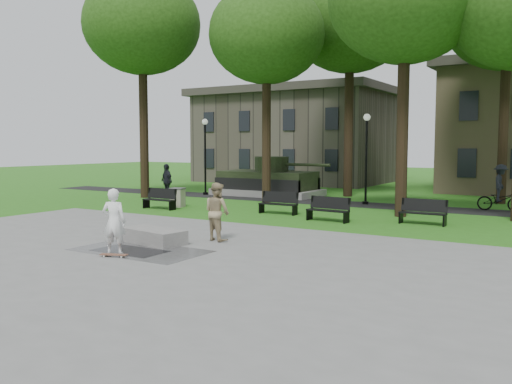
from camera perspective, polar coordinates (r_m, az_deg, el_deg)
ground at (r=18.40m, az=-3.48°, el=-4.80°), size 120.00×120.00×0.00m
plaza at (r=14.67m, az=-14.88°, el=-7.44°), size 22.00×16.00×0.02m
footpath at (r=28.96m, az=10.31°, el=-1.27°), size 44.00×2.60×0.01m
building_left at (r=46.56m, az=4.24°, el=5.57°), size 15.00×10.00×7.20m
tree_0 at (r=33.45m, az=-11.91°, el=16.80°), size 6.80×6.80×12.97m
tree_1 at (r=29.98m, az=1.12°, el=16.21°), size 6.20×6.20×11.63m
tree_4 at (r=34.03m, az=9.88°, el=17.25°), size 7.20×7.20×13.50m
tree_5 at (r=32.24m, az=24.99°, el=16.24°), size 6.40×6.40×12.44m
lamp_left at (r=33.97m, az=-5.38°, el=4.41°), size 0.36×0.36×4.73m
lamp_mid at (r=28.89m, az=11.54°, el=4.23°), size 0.36×0.36×4.73m
tank_monument at (r=33.49m, az=1.26°, el=1.11°), size 7.45×3.40×2.40m
puddle at (r=16.41m, az=-13.10°, el=-6.05°), size 2.20×1.20×0.00m
concrete_block at (r=17.51m, az=-10.75°, el=-4.57°), size 2.33×1.35×0.45m
skateboard at (r=15.65m, az=-14.73°, el=-6.49°), size 0.80×0.47×0.07m
skateboarder at (r=15.84m, az=-14.72°, el=-3.02°), size 0.81×0.69×1.89m
friend_watching at (r=17.60m, az=-4.12°, el=-2.07°), size 1.07×0.93×1.89m
pedestrian_walker at (r=32.08m, az=-9.39°, el=1.14°), size 1.28×0.91×2.01m
cyclist at (r=28.00m, az=24.32°, el=0.00°), size 2.05×1.17×2.22m
park_bench_0 at (r=26.82m, az=-10.04°, el=-0.65°), size 1.81×0.54×1.00m
park_bench_1 at (r=24.53m, az=2.43°, el=-1.10°), size 1.81×0.57×1.00m
park_bench_2 at (r=22.35m, az=7.64°, el=-1.74°), size 1.83×0.66×1.00m
park_bench_3 at (r=22.27m, az=17.19°, el=-1.94°), size 1.80×0.54×1.00m
trash_bin at (r=27.56m, az=-8.26°, el=-0.56°), size 0.80×0.80×0.96m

